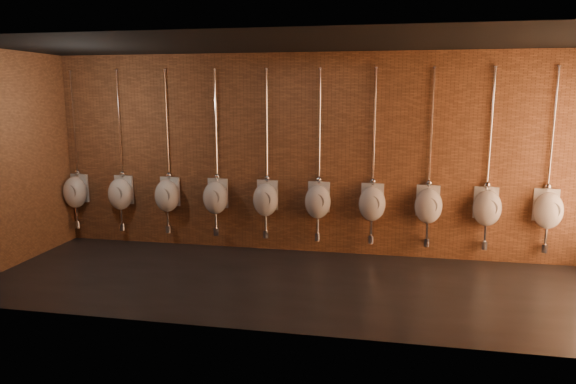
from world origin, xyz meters
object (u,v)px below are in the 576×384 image
urinal_1 (120,193)px  urinal_5 (318,201)px  urinal_0 (75,191)px  urinal_9 (548,209)px  urinal_4 (266,199)px  urinal_6 (372,203)px  urinal_7 (428,205)px  urinal_8 (487,207)px  urinal_2 (167,195)px  urinal_3 (216,197)px

urinal_1 → urinal_5: bearing=0.0°
urinal_0 → urinal_5: 4.27m
urinal_9 → urinal_4: bearing=180.0°
urinal_6 → urinal_9: 2.56m
urinal_1 → urinal_9: size_ratio=1.00×
urinal_6 → urinal_7: bearing=0.0°
urinal_0 → urinal_5: bearing=0.0°
urinal_8 → urinal_6: bearing=180.0°
urinal_4 → urinal_6: same height
urinal_4 → urinal_8: same height
urinal_5 → urinal_6: (0.85, 0.00, 0.00)m
urinal_4 → urinal_6: size_ratio=1.00×
urinal_2 → urinal_3: bearing=0.0°
urinal_6 → urinal_7: (0.85, 0.00, 0.00)m
urinal_0 → urinal_6: bearing=0.0°
urinal_0 → urinal_2: same height
urinal_4 → urinal_3: bearing=180.0°
urinal_9 → urinal_6: bearing=180.0°
urinal_4 → urinal_7: bearing=0.0°
urinal_3 → urinal_6: 2.56m
urinal_7 → urinal_9: size_ratio=1.00×
urinal_3 → urinal_4: same height
urinal_2 → urinal_7: same height
urinal_6 → urinal_9: (2.56, 0.00, 0.00)m
urinal_4 → urinal_6: (1.71, 0.00, 0.00)m
urinal_0 → urinal_1: size_ratio=1.00×
urinal_4 → urinal_9: (4.27, 0.00, 0.00)m
urinal_1 → urinal_6: 4.27m
urinal_8 → urinal_2: bearing=180.0°
urinal_8 → urinal_0: bearing=180.0°
urinal_8 → urinal_9: 0.85m
urinal_2 → urinal_5: 2.56m
urinal_1 → urinal_2: 0.85m
urinal_9 → urinal_2: bearing=180.0°
urinal_1 → urinal_4: (2.56, 0.00, 0.00)m
urinal_5 → urinal_9: 3.41m
urinal_0 → urinal_2: 1.71m
urinal_0 → urinal_1: (0.85, 0.00, 0.00)m
urinal_6 → urinal_4: bearing=180.0°
urinal_3 → urinal_7: same height
urinal_2 → urinal_7: size_ratio=1.00×
urinal_0 → urinal_9: same height
urinal_8 → urinal_9: size_ratio=1.00×
urinal_3 → urinal_0: bearing=180.0°
urinal_2 → urinal_0: bearing=180.0°
urinal_7 → urinal_9: bearing=0.0°
urinal_4 → urinal_5: (0.85, 0.00, 0.00)m
urinal_0 → urinal_3: same height
urinal_1 → urinal_5: (3.41, 0.00, 0.00)m
urinal_1 → urinal_6: bearing=0.0°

